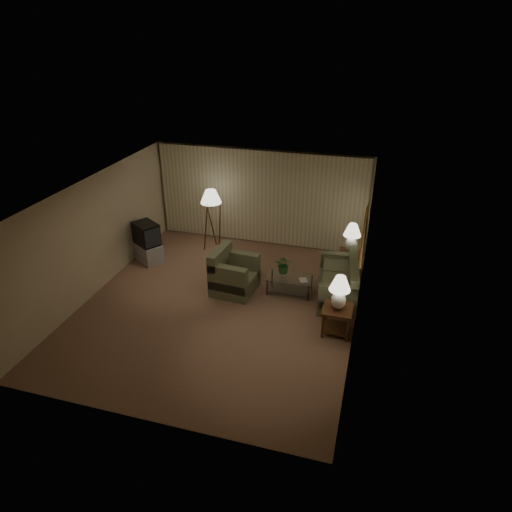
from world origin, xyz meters
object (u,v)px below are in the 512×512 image
at_px(crt_tv, 146,234).
at_px(ottoman, 245,263).
at_px(side_table_near, 337,316).
at_px(table_lamp_near, 340,290).
at_px(tv_cabinet, 149,252).
at_px(floor_lamp, 212,219).
at_px(sofa, 337,283).
at_px(vase, 284,274).
at_px(armchair, 235,275).
at_px(side_table_far, 350,258).
at_px(table_lamp_far, 352,236).
at_px(coffee_table, 290,282).

height_order(crt_tv, ottoman, crt_tv).
height_order(side_table_near, crt_tv, crt_tv).
bearing_deg(ottoman, side_table_near, -38.65).
bearing_deg(table_lamp_near, tv_cabinet, 160.88).
distance_m(floor_lamp, ottoman, 1.66).
distance_m(table_lamp_near, tv_cabinet, 5.56).
relative_size(side_table_near, tv_cabinet, 0.65).
distance_m(sofa, tv_cabinet, 5.07).
xyz_separation_m(table_lamp_near, crt_tv, (-5.20, 1.80, -0.24)).
xyz_separation_m(sofa, vase, (-1.24, -0.10, 0.11)).
height_order(armchair, table_lamp_near, table_lamp_near).
distance_m(sofa, side_table_near, 1.36).
distance_m(side_table_far, table_lamp_far, 0.63).
relative_size(table_lamp_near, crt_tv, 0.88).
bearing_deg(tv_cabinet, ottoman, 39.37).
distance_m(sofa, crt_tv, 5.09).
relative_size(side_table_near, crt_tv, 0.72).
height_order(sofa, crt_tv, crt_tv).
xyz_separation_m(armchair, table_lamp_far, (2.52, 1.61, 0.63)).
relative_size(coffee_table, vase, 7.38).
relative_size(tv_cabinet, floor_lamp, 0.54).
bearing_deg(table_lamp_far, crt_tv, -171.29).
bearing_deg(table_lamp_far, armchair, -147.31).
xyz_separation_m(table_lamp_far, vase, (-1.39, -1.35, -0.55)).
xyz_separation_m(side_table_far, crt_tv, (-5.20, -0.80, 0.38)).
height_order(table_lamp_far, ottoman, table_lamp_far).
bearing_deg(side_table_far, armchair, -147.31).
distance_m(side_table_near, side_table_far, 2.60).
xyz_separation_m(side_table_far, ottoman, (-2.59, -0.53, -0.23)).
height_order(sofa, vase, sofa).
distance_m(coffee_table, crt_tv, 4.03).
bearing_deg(armchair, coffee_table, -73.11).
height_order(side_table_near, vase, side_table_near).
relative_size(table_lamp_far, coffee_table, 0.68).
relative_size(armchair, vase, 7.69).
bearing_deg(side_table_far, crt_tv, -171.29).
distance_m(armchair, tv_cabinet, 2.81).
bearing_deg(floor_lamp, side_table_far, -5.10).
height_order(table_lamp_near, coffee_table, table_lamp_near).
xyz_separation_m(side_table_near, crt_tv, (-5.20, 1.80, 0.37)).
relative_size(sofa, armchair, 1.63).
xyz_separation_m(table_lamp_near, vase, (-1.39, 1.25, -0.54)).
relative_size(coffee_table, tv_cabinet, 1.19).
relative_size(armchair, table_lamp_near, 1.57).
xyz_separation_m(side_table_far, table_lamp_far, (-0.00, -0.00, 0.63)).
bearing_deg(floor_lamp, vase, -35.07).
bearing_deg(sofa, ottoman, -113.04).
bearing_deg(side_table_near, table_lamp_far, 90.00).
bearing_deg(side_table_far, vase, -135.93).
bearing_deg(crt_tv, ottoman, 39.37).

